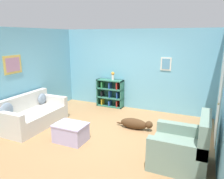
% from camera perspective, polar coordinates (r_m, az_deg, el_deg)
% --- Properties ---
extents(ground_plane, '(14.00, 14.00, 0.00)m').
position_cam_1_polar(ground_plane, '(5.57, -1.71, -11.46)').
color(ground_plane, '#997047').
extents(wall_back, '(5.60, 0.13, 2.60)m').
position_cam_1_polar(wall_back, '(7.21, 6.06, 5.16)').
color(wall_back, '#6BADC6').
rests_on(wall_back, ground_plane).
extents(wall_left, '(0.13, 5.00, 2.60)m').
position_cam_1_polar(wall_left, '(6.65, -22.04, 3.50)').
color(wall_left, '#6BADC6').
rests_on(wall_left, ground_plane).
extents(couch, '(0.91, 1.80, 0.82)m').
position_cam_1_polar(couch, '(6.32, -20.09, -6.26)').
color(couch, beige).
rests_on(couch, ground_plane).
extents(bookshelf, '(0.92, 0.29, 0.94)m').
position_cam_1_polar(bookshelf, '(7.48, -0.42, -0.97)').
color(bookshelf, '#2D6B56').
rests_on(bookshelf, ground_plane).
extents(recliner_chair, '(1.01, 1.02, 1.02)m').
position_cam_1_polar(recliner_chair, '(4.44, 18.00, -14.25)').
color(recliner_chair, gray).
rests_on(recliner_chair, ground_plane).
extents(coffee_table, '(0.73, 0.54, 0.42)m').
position_cam_1_polar(coffee_table, '(5.21, -10.72, -10.85)').
color(coffee_table, '#ADA3CC').
rests_on(coffee_table, ground_plane).
extents(dog, '(1.01, 0.25, 0.28)m').
position_cam_1_polar(dog, '(5.81, 6.14, -8.87)').
color(dog, '#472D19').
rests_on(dog, ground_plane).
extents(vase, '(0.11, 0.11, 0.28)m').
position_cam_1_polar(vase, '(7.29, 0.23, 3.71)').
color(vase, silver).
rests_on(vase, bookshelf).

